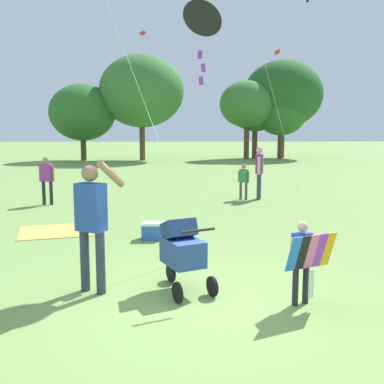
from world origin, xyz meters
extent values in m
plane|color=#75994C|center=(0.00, 0.00, 0.00)|extent=(120.00, 120.00, 0.00)
cylinder|color=brown|center=(-6.85, 24.92, 0.70)|extent=(0.36, 0.36, 1.41)
ellipsoid|color=#2D6628|center=(-6.85, 24.92, 3.12)|extent=(4.29, 3.86, 3.64)
cylinder|color=brown|center=(-3.01, 25.07, 1.15)|extent=(0.36, 0.36, 2.29)
ellipsoid|color=#387033|center=(-3.01, 25.07, 4.49)|extent=(5.50, 4.95, 4.67)
cylinder|color=brown|center=(3.99, 26.04, 1.11)|extent=(0.36, 0.36, 2.22)
ellipsoid|color=#387033|center=(3.99, 26.04, 3.70)|extent=(3.70, 3.33, 3.14)
cylinder|color=brown|center=(4.65, 26.70, 0.98)|extent=(0.36, 0.36, 1.96)
ellipsoid|color=#235623|center=(4.65, 26.70, 3.36)|extent=(3.50, 3.15, 2.98)
cylinder|color=brown|center=(6.38, 26.46, 0.84)|extent=(0.36, 0.36, 1.69)
ellipsoid|color=#2D6628|center=(6.38, 26.46, 3.07)|extent=(3.46, 3.11, 2.94)
cylinder|color=brown|center=(6.63, 27.15, 1.12)|extent=(0.36, 0.36, 2.24)
ellipsoid|color=#235623|center=(6.63, 27.15, 4.44)|extent=(5.49, 4.94, 4.66)
cylinder|color=#232328|center=(1.37, -0.05, 0.27)|extent=(0.08, 0.08, 0.54)
cylinder|color=#232328|center=(1.22, -0.12, 0.27)|extent=(0.08, 0.08, 0.54)
cube|color=#284CA8|center=(1.29, -0.08, 0.75)|extent=(0.28, 0.24, 0.41)
cylinder|color=beige|center=(1.43, -0.02, 0.72)|extent=(0.06, 0.06, 0.36)
cylinder|color=beige|center=(1.16, -0.15, 0.72)|extent=(0.06, 0.06, 0.36)
sphere|color=beige|center=(1.29, -0.08, 1.03)|extent=(0.14, 0.14, 0.14)
cube|color=#F4A319|center=(1.62, -0.13, 0.75)|extent=(0.19, 0.21, 0.46)
cube|color=purple|center=(1.49, -0.19, 0.75)|extent=(0.19, 0.21, 0.46)
cube|color=pink|center=(1.37, -0.25, 0.75)|extent=(0.19, 0.21, 0.46)
cube|color=black|center=(1.25, -0.31, 0.75)|extent=(0.19, 0.21, 0.46)
cube|color=blue|center=(1.12, -0.37, 0.75)|extent=(0.19, 0.21, 0.46)
cube|color=white|center=(1.38, -0.26, 0.33)|extent=(0.08, 0.05, 0.36)
cylinder|color=#33384C|center=(-1.61, 0.47, 0.44)|extent=(0.13, 0.13, 0.88)
cylinder|color=#33384C|center=(-1.36, 0.34, 0.44)|extent=(0.13, 0.13, 0.88)
cube|color=#284CA8|center=(-1.48, 0.41, 1.20)|extent=(0.45, 0.39, 0.66)
cylinder|color=#A37556|center=(-1.70, 0.52, 1.16)|extent=(0.09, 0.09, 0.58)
cylinder|color=#A37556|center=(-1.21, 0.42, 1.65)|extent=(0.33, 0.52, 0.41)
sphere|color=#A37556|center=(-1.48, 0.41, 1.67)|extent=(0.23, 0.23, 0.23)
cylinder|color=black|center=(-0.42, 0.82, 0.14)|extent=(0.16, 0.27, 0.28)
cylinder|color=black|center=(-0.30, -0.02, 0.14)|extent=(0.16, 0.27, 0.28)
cylinder|color=black|center=(0.16, 0.21, 0.14)|extent=(0.16, 0.27, 0.28)
cube|color=#2D4C93|center=(-0.23, 0.44, 0.56)|extent=(0.67, 0.77, 0.36)
cube|color=navy|center=(-0.29, 0.55, 0.86)|extent=(0.56, 0.55, 0.35)
cylinder|color=black|center=(-0.04, 0.02, 0.96)|extent=(0.45, 0.24, 0.04)
cone|color=black|center=(0.10, 2.34, 4.10)|extent=(0.86, 0.79, 0.54)
cube|color=purple|center=(0.06, 2.34, 3.50)|extent=(0.08, 0.06, 0.14)
cube|color=purple|center=(0.12, 2.33, 3.28)|extent=(0.09, 0.08, 0.14)
cube|color=purple|center=(0.08, 2.30, 3.06)|extent=(0.08, 0.06, 0.14)
cylinder|color=silver|center=(-0.57, 1.45, 1.96)|extent=(1.34, 1.79, 3.92)
cube|color=black|center=(3.51, 8.85, 6.05)|extent=(0.07, 0.06, 0.14)
cylinder|color=silver|center=(2.31, 8.02, 3.43)|extent=(2.39, 1.68, 6.86)
cube|color=red|center=(6.51, 29.05, 7.55)|extent=(0.42, 0.45, 0.41)
cube|color=red|center=(-2.84, 24.63, 8.03)|extent=(0.45, 0.26, 0.39)
cylinder|color=#4C4C51|center=(1.54, 8.55, 0.27)|extent=(0.08, 0.08, 0.55)
cylinder|color=#4C4C51|center=(1.70, 8.49, 0.27)|extent=(0.08, 0.08, 0.55)
cube|color=#2D8C4C|center=(1.62, 8.52, 0.75)|extent=(0.28, 0.22, 0.41)
cylinder|color=#A37556|center=(1.48, 8.57, 0.72)|extent=(0.06, 0.06, 0.37)
cylinder|color=#A37556|center=(1.76, 8.47, 0.72)|extent=(0.06, 0.06, 0.37)
sphere|color=#A37556|center=(1.62, 8.52, 1.04)|extent=(0.14, 0.14, 0.14)
cylinder|color=#232328|center=(-4.33, 7.69, 0.34)|extent=(0.10, 0.10, 0.69)
cylinder|color=#232328|center=(-4.11, 7.68, 0.34)|extent=(0.10, 0.10, 0.69)
cube|color=purple|center=(-4.22, 7.69, 0.95)|extent=(0.30, 0.19, 0.52)
cylinder|color=#A37556|center=(-4.41, 7.69, 0.91)|extent=(0.07, 0.07, 0.46)
cylinder|color=#A37556|center=(-4.03, 7.68, 0.91)|extent=(0.07, 0.07, 0.46)
sphere|color=#A37556|center=(-4.22, 7.69, 1.31)|extent=(0.18, 0.18, 0.18)
cylinder|color=#33384C|center=(2.08, 8.48, 0.41)|extent=(0.12, 0.12, 0.81)
cylinder|color=#33384C|center=(2.14, 8.72, 0.41)|extent=(0.12, 0.12, 0.81)
cube|color=purple|center=(2.11, 8.60, 1.12)|extent=(0.30, 0.40, 0.61)
cylinder|color=beige|center=(2.06, 8.38, 1.08)|extent=(0.09, 0.09, 0.54)
cylinder|color=beige|center=(2.16, 8.82, 1.08)|extent=(0.09, 0.09, 0.54)
sphere|color=beige|center=(2.11, 8.60, 1.55)|extent=(0.21, 0.21, 0.21)
cube|color=gold|center=(-3.03, 4.18, 0.01)|extent=(1.89, 1.77, 0.02)
cube|color=#2D5BB7|center=(-0.86, 3.44, 0.15)|extent=(0.44, 0.32, 0.30)
cube|color=white|center=(-0.86, 3.44, 0.33)|extent=(0.45, 0.33, 0.05)
camera|label=1|loc=(-0.20, -5.88, 2.31)|focal=43.79mm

